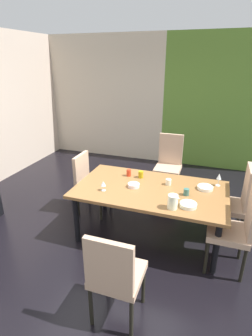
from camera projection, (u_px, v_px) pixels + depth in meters
ground_plane at (100, 229)px, 3.79m from camera, size 5.29×6.14×0.02m
back_panel_interior at (104, 98)px, 6.25m from camera, size 2.89×0.10×2.80m
garden_window_panel at (221, 104)px, 5.46m from camera, size 2.40×0.10×2.80m
dining_table at (150, 193)px, 3.41m from camera, size 1.93×1.10×0.72m
chair_right_far at (235, 200)px, 3.39m from camera, size 0.44×0.44×1.05m
chair_left_far at (89, 180)px, 4.04m from camera, size 0.45×0.44×0.94m
chair_head_far at (169, 162)px, 4.64m from camera, size 0.44×0.45×1.06m
chair_right_near at (237, 226)px, 2.86m from camera, size 0.44×0.44×1.05m
chair_head_near at (115, 274)px, 2.25m from camera, size 0.44×0.44×0.98m
wine_glass_west at (103, 184)px, 3.30m from camera, size 0.07×0.07×0.13m
wine_glass_near_shelf at (219, 177)px, 3.41m from camera, size 0.06×0.06×0.17m
serving_bowl_left at (188, 205)px, 2.96m from camera, size 0.19×0.19×0.05m
serving_bowl_east at (205, 188)px, 3.36m from camera, size 0.20×0.20×0.04m
serving_bowl_near_window at (134, 185)px, 3.42m from camera, size 0.15×0.15×0.05m
cup_rear at (129, 173)px, 3.73m from camera, size 0.07×0.07×0.10m
cup_north at (186, 192)px, 3.20m from camera, size 0.07×0.07×0.08m
cup_right at (168, 182)px, 3.47m from camera, size 0.07×0.07×0.08m
cup_south at (141, 174)px, 3.68m from camera, size 0.07×0.07×0.10m
pitcher_corner at (173, 202)px, 2.90m from camera, size 0.13×0.11×0.17m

